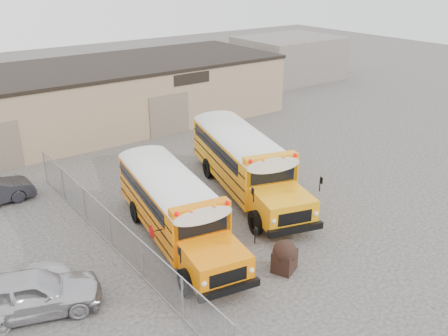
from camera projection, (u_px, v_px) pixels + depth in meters
ground at (259, 234)px, 23.21m from camera, size 120.00×120.00×0.00m
warehouse at (89, 97)px, 37.23m from camera, size 30.20×10.20×4.67m
chainlink_fence at (110, 229)px, 21.85m from camera, size 0.07×18.07×1.81m
distant_building_right at (289, 58)px, 53.33m from camera, size 10.00×8.00×4.40m
school_bus_left at (134, 157)px, 27.62m from camera, size 4.23×10.59×3.02m
school_bus_right at (206, 123)px, 32.96m from camera, size 5.73×11.56×3.29m
tarp_bundle at (285, 256)px, 20.25m from camera, size 1.17×1.13×1.37m
car_silver at (30, 294)px, 17.72m from camera, size 5.29×3.42×1.68m
car_white at (17, 291)px, 18.14m from camera, size 4.93×3.57×1.33m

